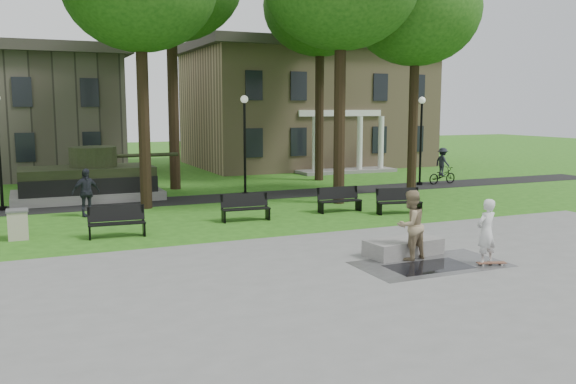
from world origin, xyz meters
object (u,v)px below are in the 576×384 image
(concrete_block, at_px, (403,247))
(park_bench_0, at_px, (116,221))
(skateboarder, at_px, (486,232))
(cyclist, at_px, (442,169))
(trash_bin, at_px, (18,224))
(friend_watching, at_px, (410,225))

(concrete_block, bearing_deg, park_bench_0, 140.47)
(skateboarder, xyz_separation_m, park_bench_0, (-8.52, 7.59, -0.38))
(concrete_block, xyz_separation_m, cyclist, (11.25, 12.89, 0.57))
(skateboarder, bearing_deg, trash_bin, -46.96)
(skateboarder, xyz_separation_m, trash_bin, (-11.45, 8.46, -0.42))
(friend_watching, distance_m, cyclist, 17.56)
(skateboarder, height_order, park_bench_0, skateboarder)
(concrete_block, height_order, park_bench_0, park_bench_0)
(skateboarder, distance_m, trash_bin, 14.24)
(concrete_block, distance_m, park_bench_0, 9.20)
(friend_watching, height_order, park_bench_0, friend_watching)
(friend_watching, height_order, cyclist, cyclist)
(park_bench_0, distance_m, trash_bin, 3.06)
(concrete_block, xyz_separation_m, friend_watching, (-0.13, -0.49, 0.74))
(cyclist, bearing_deg, skateboarder, 142.54)
(friend_watching, xyz_separation_m, park_bench_0, (-6.97, 6.35, -0.46))
(cyclist, distance_m, park_bench_0, 19.65)
(skateboarder, height_order, trash_bin, skateboarder)
(skateboarder, distance_m, friend_watching, 1.98)
(trash_bin, bearing_deg, concrete_block, -33.84)
(cyclist, relative_size, park_bench_0, 1.09)
(skateboarder, bearing_deg, cyclist, -134.42)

